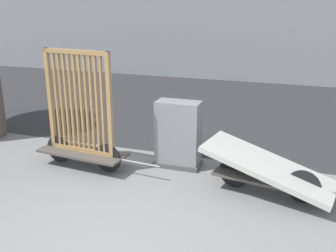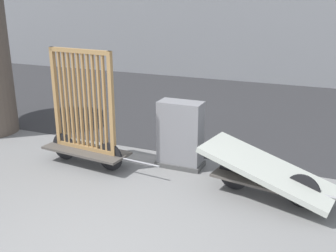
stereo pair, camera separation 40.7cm
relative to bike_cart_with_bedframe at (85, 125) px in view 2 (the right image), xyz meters
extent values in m
cube|color=#2D2D30|center=(1.58, 4.77, -0.73)|extent=(56.00, 7.39, 0.01)
cube|color=#4C4742|center=(-0.01, 0.00, -0.47)|extent=(1.64, 0.72, 0.04)
cylinder|color=black|center=(0.51, -0.05, -0.49)|extent=(0.50, 0.08, 0.50)
cylinder|color=black|center=(-0.52, 0.05, -0.49)|extent=(0.50, 0.08, 0.50)
cylinder|color=gray|center=(1.14, -0.11, -0.47)|extent=(0.70, 0.10, 0.03)
cube|color=#A87F4C|center=(-0.01, 0.00, -0.41)|extent=(1.28, 0.19, 0.07)
cube|color=#A87F4C|center=(-0.01, 0.00, 1.28)|extent=(1.28, 0.19, 0.07)
cube|color=#A87F4C|center=(-0.61, 0.06, 0.43)|extent=(0.08, 0.08, 1.76)
cube|color=#A87F4C|center=(0.60, -0.06, 0.43)|extent=(0.08, 0.08, 1.76)
cube|color=#A87F4C|center=(-0.47, 0.04, 0.43)|extent=(0.04, 0.05, 1.69)
cube|color=#A87F4C|center=(-0.37, 0.03, 0.43)|extent=(0.04, 0.05, 1.69)
cube|color=#A87F4C|center=(-0.26, 0.03, 0.43)|extent=(0.04, 0.05, 1.69)
cube|color=#A87F4C|center=(-0.16, 0.02, 0.43)|extent=(0.04, 0.05, 1.69)
cube|color=#A87F4C|center=(-0.06, 0.01, 0.43)|extent=(0.04, 0.05, 1.69)
cube|color=#A87F4C|center=(0.05, 0.00, 0.43)|extent=(0.04, 0.05, 1.69)
cube|color=#A87F4C|center=(0.15, -0.01, 0.43)|extent=(0.04, 0.05, 1.69)
cube|color=#A87F4C|center=(0.25, -0.02, 0.43)|extent=(0.04, 0.05, 1.69)
cube|color=#A87F4C|center=(0.35, -0.03, 0.43)|extent=(0.04, 0.05, 1.69)
cube|color=#A87F4C|center=(0.46, -0.04, 0.43)|extent=(0.04, 0.05, 1.69)
cube|color=#4C4742|center=(3.16, 0.00, -0.47)|extent=(1.67, 0.84, 0.04)
cylinder|color=black|center=(3.67, -0.09, -0.49)|extent=(0.50, 0.12, 0.50)
cylinder|color=black|center=(2.65, 0.09, -0.49)|extent=(0.50, 0.12, 0.50)
cube|color=#B2B7AD|center=(3.16, 0.00, -0.28)|extent=(2.06, 1.18, 0.57)
cube|color=#4C4C4C|center=(1.56, 0.60, -0.70)|extent=(0.82, 0.44, 0.08)
cube|color=gray|center=(1.56, 0.60, -0.15)|extent=(0.76, 0.38, 1.17)
camera|label=1|loc=(3.49, -5.56, 2.09)|focal=42.00mm
camera|label=2|loc=(3.87, -5.41, 2.09)|focal=42.00mm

